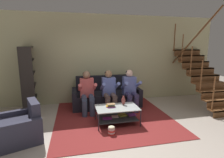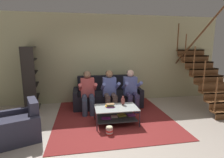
# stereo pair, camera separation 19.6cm
# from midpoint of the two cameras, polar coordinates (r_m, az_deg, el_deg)

# --- Properties ---
(ground) EXTENTS (16.80, 16.80, 0.00)m
(ground) POSITION_cam_midpoint_polar(r_m,az_deg,el_deg) (3.97, -0.22, -17.57)
(ground) COLOR #BEB0A3
(back_partition) EXTENTS (8.40, 0.12, 2.90)m
(back_partition) POSITION_cam_midpoint_polar(r_m,az_deg,el_deg) (5.94, -5.31, 6.49)
(back_partition) COLOR #BDB98B
(back_partition) RESTS_ON ground
(staircase_run) EXTENTS (1.04, 2.51, 2.87)m
(staircase_run) POSITION_cam_midpoint_polar(r_m,az_deg,el_deg) (6.33, 26.11, 2.43)
(staircase_run) COLOR brown
(staircase_run) RESTS_ON ground
(couch) EXTENTS (2.11, 0.89, 0.93)m
(couch) POSITION_cam_midpoint_polar(r_m,az_deg,el_deg) (5.62, -2.97, -5.62)
(couch) COLOR black
(couch) RESTS_ON ground
(person_seated_left) EXTENTS (0.50, 0.58, 1.19)m
(person_seated_left) POSITION_cam_midpoint_polar(r_m,az_deg,el_deg) (4.95, -9.23, -3.79)
(person_seated_left) COLOR #3B4660
(person_seated_left) RESTS_ON ground
(person_seated_middle) EXTENTS (0.50, 0.58, 1.19)m
(person_seated_middle) POSITION_cam_midpoint_polar(r_m,az_deg,el_deg) (5.02, -2.00, -3.44)
(person_seated_middle) COLOR brown
(person_seated_middle) RESTS_ON ground
(person_seated_right) EXTENTS (0.50, 0.58, 1.19)m
(person_seated_right) POSITION_cam_midpoint_polar(r_m,az_deg,el_deg) (5.17, 4.91, -3.06)
(person_seated_right) COLOR #3A355C
(person_seated_right) RESTS_ON ground
(coffee_table) EXTENTS (1.03, 0.64, 0.42)m
(coffee_table) POSITION_cam_midpoint_polar(r_m,az_deg,el_deg) (4.35, 0.40, -10.98)
(coffee_table) COLOR #B6BFBB
(coffee_table) RESTS_ON ground
(area_rug) EXTENTS (3.00, 3.33, 0.01)m
(area_rug) POSITION_cam_midpoint_polar(r_m,az_deg,el_deg) (4.96, -1.25, -11.54)
(area_rug) COLOR maroon
(area_rug) RESTS_ON ground
(vase) EXTENTS (0.10, 0.10, 0.23)m
(vase) POSITION_cam_midpoint_polar(r_m,az_deg,el_deg) (4.43, 2.47, -7.08)
(vase) COLOR brown
(vase) RESTS_ON coffee_table
(book_stack) EXTENTS (0.22, 0.18, 0.07)m
(book_stack) POSITION_cam_midpoint_polar(r_m,az_deg,el_deg) (4.31, -1.71, -8.62)
(book_stack) COLOR #8E3692
(book_stack) RESTS_ON coffee_table
(bookshelf) EXTENTS (0.48, 1.17, 1.87)m
(bookshelf) POSITION_cam_midpoint_polar(r_m,az_deg,el_deg) (5.68, -26.63, -2.08)
(bookshelf) COLOR black
(bookshelf) RESTS_ON ground
(armchair) EXTENTS (1.06, 1.05, 0.79)m
(armchair) POSITION_cam_midpoint_polar(r_m,az_deg,el_deg) (4.12, -29.31, -13.79)
(armchair) COLOR #303043
(armchair) RESTS_ON ground
(popcorn_tub) EXTENTS (0.15, 0.15, 0.20)m
(popcorn_tub) POSITION_cam_midpoint_polar(r_m,az_deg,el_deg) (3.91, -1.68, -16.42)
(popcorn_tub) COLOR red
(popcorn_tub) RESTS_ON ground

